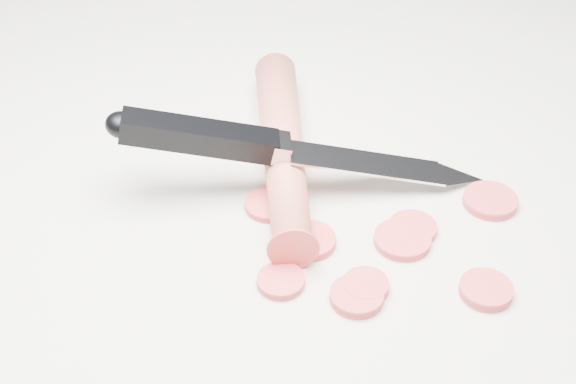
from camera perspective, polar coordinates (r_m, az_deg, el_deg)
name	(u,v)px	position (r m, az deg, el deg)	size (l,w,h in m)	color
ground	(335,205)	(0.57, 3.34, -0.94)	(2.40, 2.40, 0.00)	silver
carrot	(283,147)	(0.60, -0.37, 3.20)	(0.03, 0.03, 0.22)	#E66349
carrot_slice_0	(281,281)	(0.51, -0.51, -6.35)	(0.03, 0.03, 0.01)	#E63B3A
carrot_slice_1	(357,296)	(0.51, 4.90, -7.40)	(0.03, 0.03, 0.01)	#E63B3A
carrot_slice_2	(402,240)	(0.55, 8.13, -3.38)	(0.04, 0.04, 0.01)	#E63B3A
carrot_slice_3	(486,290)	(0.52, 13.90, -6.77)	(0.03, 0.03, 0.01)	#E63B3A
carrot_slice_4	(490,201)	(0.59, 14.18, -0.60)	(0.04, 0.04, 0.01)	#E63B3A
carrot_slice_5	(309,241)	(0.54, 1.51, -3.47)	(0.04, 0.04, 0.01)	#E63B3A
carrot_slice_6	(366,286)	(0.51, 5.54, -6.66)	(0.03, 0.03, 0.01)	#E63B3A
carrot_slice_7	(413,228)	(0.56, 8.85, -2.55)	(0.03, 0.03, 0.01)	#E63B3A
carrot_slice_8	(269,205)	(0.57, -1.34, -0.91)	(0.04, 0.04, 0.01)	#E63B3A
kitchen_knife	(302,147)	(0.57, 1.03, 3.23)	(0.26, 0.13, 0.07)	silver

